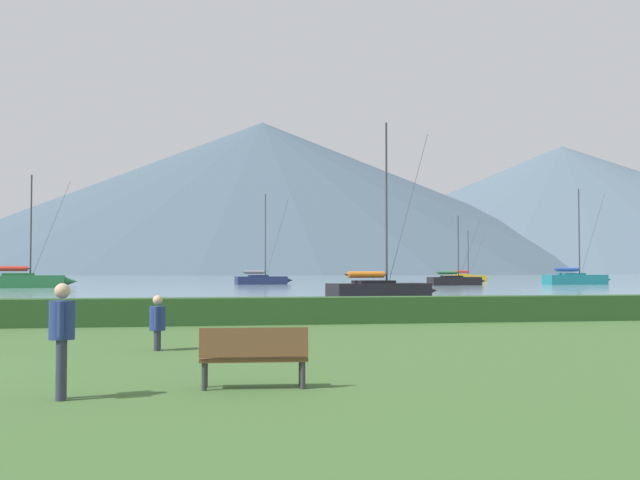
% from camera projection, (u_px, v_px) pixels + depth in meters
% --- Properties ---
extents(harbor_water, '(320.00, 246.00, 0.00)m').
position_uv_depth(harbor_water, '(157.00, 278.00, 148.34)').
color(harbor_water, gray).
rests_on(harbor_water, ground_plane).
extents(sailboat_slip_0, '(8.88, 3.51, 10.86)m').
position_uv_depth(sailboat_slip_0, '(24.00, 280.00, 73.48)').
color(sailboat_slip_0, '#236B38').
rests_on(sailboat_slip_0, harbor_water).
extents(sailboat_slip_1, '(8.24, 2.67, 11.07)m').
position_uv_depth(sailboat_slip_1, '(576.00, 278.00, 88.68)').
color(sailboat_slip_1, '#19707A').
rests_on(sailboat_slip_1, harbor_water).
extents(sailboat_slip_2, '(6.73, 2.50, 7.69)m').
position_uv_depth(sailboat_slip_2, '(455.00, 280.00, 84.40)').
color(sailboat_slip_2, black).
rests_on(sailboat_slip_2, harbor_water).
extents(sailboat_slip_5, '(6.88, 2.71, 10.49)m').
position_uv_depth(sailboat_slip_5, '(262.00, 279.00, 88.92)').
color(sailboat_slip_5, navy).
rests_on(sailboat_slip_5, harbor_water).
extents(sailboat_slip_6, '(6.71, 2.62, 7.15)m').
position_uv_depth(sailboat_slip_6, '(466.00, 278.00, 107.56)').
color(sailboat_slip_6, gold).
rests_on(sailboat_slip_6, harbor_water).
extents(sailboat_slip_10, '(7.21, 3.34, 10.70)m').
position_uv_depth(sailboat_slip_10, '(380.00, 289.00, 46.17)').
color(sailboat_slip_10, black).
rests_on(sailboat_slip_10, harbor_water).
extents(park_bench_near_path, '(1.70, 0.59, 0.95)m').
position_uv_depth(park_bench_near_path, '(254.00, 354.00, 11.89)').
color(park_bench_near_path, brown).
rests_on(park_bench_near_path, ground_plane).
extents(person_seated_viewer, '(0.36, 0.57, 1.25)m').
position_uv_depth(person_seated_viewer, '(157.00, 320.00, 17.45)').
color(person_seated_viewer, '#2D3347').
rests_on(person_seated_viewer, ground_plane).
extents(person_standing_walker, '(0.36, 0.57, 1.65)m').
position_uv_depth(person_standing_walker, '(62.00, 331.00, 10.93)').
color(person_standing_walker, '#2D3347').
rests_on(person_standing_walker, ground_plane).
extents(distant_hill_west_ridge, '(298.67, 298.67, 62.43)m').
position_uv_depth(distant_hill_west_ridge, '(562.00, 209.00, 380.05)').
color(distant_hill_west_ridge, '#4C6070').
rests_on(distant_hill_west_ridge, ground_plane).
extents(distant_hill_east_ridge, '(329.36, 329.36, 70.81)m').
position_uv_depth(distant_hill_east_ridge, '(262.00, 197.00, 362.16)').
color(distant_hill_east_ridge, '#425666').
rests_on(distant_hill_east_ridge, ground_plane).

